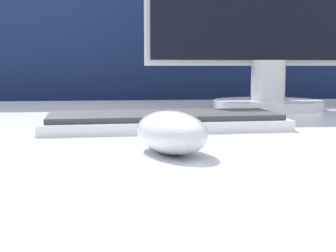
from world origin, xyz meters
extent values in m
cube|color=navy|center=(0.00, 0.70, 0.67)|extent=(5.00, 0.03, 1.33)
ellipsoid|color=silver|center=(-0.07, -0.25, 0.75)|extent=(0.10, 0.13, 0.05)
cube|color=silver|center=(-0.06, -0.04, 0.74)|extent=(0.37, 0.16, 0.02)
cube|color=#38383D|center=(-0.06, -0.04, 0.75)|extent=(0.35, 0.14, 0.01)
cylinder|color=silver|center=(0.20, 0.26, 0.74)|extent=(0.24, 0.24, 0.02)
cylinder|color=silver|center=(0.20, 0.26, 0.79)|extent=(0.07, 0.07, 0.09)
camera|label=1|loc=(-0.12, -0.75, 0.82)|focal=50.00mm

